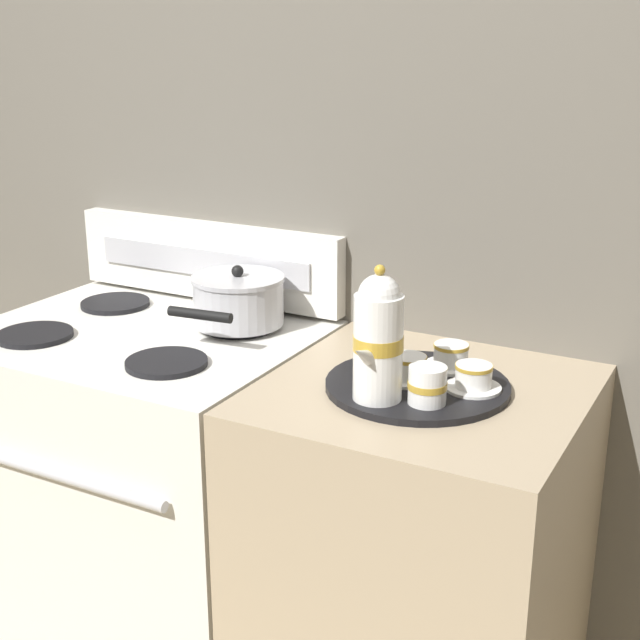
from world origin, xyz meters
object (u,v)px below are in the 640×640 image
stove (151,511)px  saucepan (238,300)px  creamer_jug (427,385)px  teacup_left (408,368)px  teacup_front (473,377)px  serving_tray (417,385)px  teapot (378,337)px  teacup_right (451,356)px

stove → saucepan: size_ratio=3.11×
stove → creamer_jug: (0.74, -0.09, 0.51)m
teacup_left → creamer_jug: size_ratio=1.49×
stove → saucepan: (0.19, 0.13, 0.53)m
teacup_front → creamer_jug: 0.12m
serving_tray → teacup_left: 0.04m
teapot → creamer_jug: bearing=15.0°
stove → teapot: bearing=-10.2°
teacup_left → stove: bearing=179.5°
saucepan → teapot: size_ratio=1.19×
teapot → serving_tray: bearing=71.8°
saucepan → teacup_right: size_ratio=2.82×
teapot → stove: bearing=169.8°
saucepan → teacup_front: 0.62m
teacup_front → teacup_left: bearing=-173.6°
serving_tray → teacup_left: bearing=172.0°
teacup_right → stove: bearing=-172.3°
saucepan → teapot: (0.47, -0.25, 0.06)m
teapot → teacup_right: size_ratio=2.37×
teacup_left → teacup_right: size_ratio=1.00×
saucepan → creamer_jug: size_ratio=4.20×
stove → teacup_left: size_ratio=8.77×
stove → serving_tray: (0.69, -0.01, 0.47)m
saucepan → stove: bearing=-144.1°
serving_tray → teacup_front: (0.11, 0.02, 0.03)m
teacup_left → creamer_jug: creamer_jug is taller
teacup_front → creamer_jug: size_ratio=1.49×
teapot → teacup_left: bearing=82.5°
teacup_right → teacup_front: (0.08, -0.09, 0.00)m
teacup_left → teacup_right: bearing=64.5°
teapot → teacup_right: teapot is taller
teapot → teacup_front: bearing=41.8°
creamer_jug → teacup_right: bearing=97.5°
saucepan → teacup_right: saucepan is taller
saucepan → serving_tray: 0.53m
teacup_right → creamer_jug: 0.19m
serving_tray → teacup_right: bearing=75.2°
teacup_left → teacup_front: (0.13, 0.01, 0.00)m
teacup_left → teacup_front: same height
serving_tray → teapot: size_ratio=1.40×
serving_tray → teapot: (-0.04, -0.11, 0.13)m
creamer_jug → stove: bearing=172.8°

